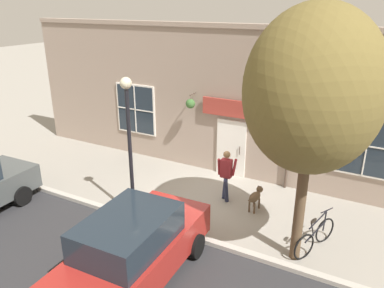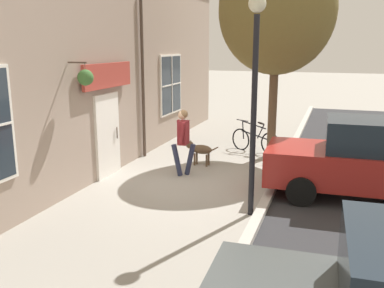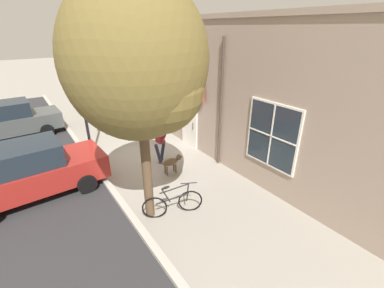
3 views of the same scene
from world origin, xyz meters
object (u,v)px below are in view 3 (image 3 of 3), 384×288
(leaning_bicycle, at_px, (173,203))
(parked_car_nearest_curb, at_px, (9,120))
(pedestrian_walking, at_px, (160,138))
(street_tree_by_curb, at_px, (142,68))
(street_lamp, at_px, (81,90))
(dog_on_leash, at_px, (172,162))
(parked_car_mid_block, at_px, (29,171))

(leaning_bicycle, height_order, parked_car_nearest_curb, parked_car_nearest_curb)
(pedestrian_walking, distance_m, leaning_bicycle, 3.36)
(street_tree_by_curb, xyz_separation_m, parked_car_nearest_curb, (2.97, -9.05, -3.22))
(street_tree_by_curb, xyz_separation_m, leaning_bicycle, (-0.49, 0.29, -3.72))
(leaning_bicycle, distance_m, street_lamp, 5.68)
(pedestrian_walking, bearing_deg, dog_on_leash, 84.55)
(pedestrian_walking, distance_m, parked_car_nearest_curb, 7.88)
(pedestrian_walking, relative_size, parked_car_mid_block, 0.39)
(parked_car_nearest_curb, bearing_deg, parked_car_mid_block, 93.10)
(street_tree_by_curb, distance_m, street_lamp, 4.98)
(leaning_bicycle, bearing_deg, dog_on_leash, -120.42)
(street_lamp, bearing_deg, leaning_bicycle, 99.80)
(leaning_bicycle, height_order, street_lamp, street_lamp)
(pedestrian_walking, distance_m, street_tree_by_curb, 4.49)
(pedestrian_walking, bearing_deg, street_tree_by_curb, 57.34)
(leaning_bicycle, xyz_separation_m, parked_car_nearest_curb, (3.46, -9.34, 0.50))
(dog_on_leash, xyz_separation_m, parked_car_nearest_curb, (4.64, -7.34, 0.43))
(street_tree_by_curb, height_order, parked_car_mid_block, street_tree_by_curb)
(pedestrian_walking, bearing_deg, leaning_bicycle, 67.23)
(street_lamp, bearing_deg, dog_on_leash, 123.84)
(street_tree_by_curb, bearing_deg, pedestrian_walking, -122.66)
(leaning_bicycle, bearing_deg, parked_car_mid_block, -46.87)
(parked_car_mid_block, bearing_deg, parked_car_nearest_curb, -86.90)
(dog_on_leash, bearing_deg, parked_car_nearest_curb, -57.71)
(street_tree_by_curb, relative_size, parked_car_nearest_curb, 1.39)
(street_lamp, bearing_deg, parked_car_mid_block, 37.44)
(dog_on_leash, bearing_deg, street_tree_by_curb, 45.84)
(leaning_bicycle, height_order, parked_car_mid_block, parked_car_mid_block)
(parked_car_mid_block, bearing_deg, leaning_bicycle, 133.13)
(street_tree_by_curb, distance_m, leaning_bicycle, 3.77)
(dog_on_leash, distance_m, street_lamp, 4.36)
(street_tree_by_curb, bearing_deg, street_lamp, -85.34)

